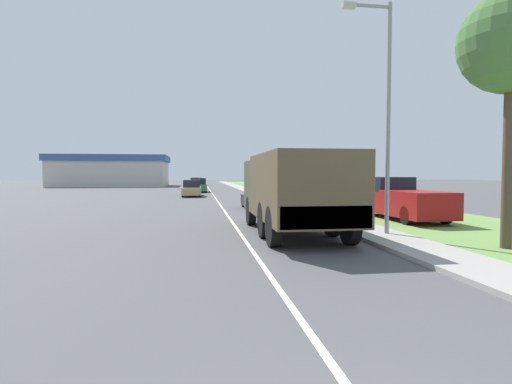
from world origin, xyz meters
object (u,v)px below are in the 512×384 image
object	(u,v)px
car_second_ahead	(192,189)
military_truck	(294,188)
pickup_truck	(400,199)
car_third_ahead	(199,186)
lamp_post	(383,98)
car_nearest_ahead	(260,198)
car_fourth_ahead	(196,184)

from	to	relation	value
car_second_ahead	military_truck	bearing A→B (deg)	-80.80
car_second_ahead	pickup_truck	distance (m)	22.49
car_third_ahead	pickup_truck	xyz separation A→B (m)	(9.20, -28.47, 0.21)
lamp_post	car_second_ahead	bearing A→B (deg)	104.80
car_nearest_ahead	lamp_post	world-z (taller)	lamp_post
car_nearest_ahead	car_second_ahead	bearing A→B (deg)	106.82
car_second_ahead	pickup_truck	xyz separation A→B (m)	(9.86, -20.21, 0.24)
car_third_ahead	car_fourth_ahead	xyz separation A→B (m)	(-0.31, 10.88, -0.02)
lamp_post	car_nearest_ahead	bearing A→B (deg)	102.19
military_truck	lamp_post	distance (m)	4.16
military_truck	car_nearest_ahead	size ratio (longest dim) A/B	1.72
car_fourth_ahead	lamp_post	distance (m)	44.78
pickup_truck	lamp_post	size ratio (longest dim) A/B	0.76
car_nearest_ahead	car_second_ahead	size ratio (longest dim) A/B	0.89
pickup_truck	lamp_post	world-z (taller)	lamp_post
car_third_ahead	car_fourth_ahead	distance (m)	10.88
car_nearest_ahead	lamp_post	bearing A→B (deg)	-77.81
military_truck	lamp_post	size ratio (longest dim) A/B	0.98
car_nearest_ahead	car_fourth_ahead	xyz separation A→B (m)	(-3.89, 33.15, 0.05)
car_second_ahead	car_fourth_ahead	world-z (taller)	car_fourth_ahead
military_truck	pickup_truck	xyz separation A→B (m)	(5.98, 3.78, -0.67)
car_second_ahead	car_fourth_ahead	xyz separation A→B (m)	(0.35, 19.14, 0.01)
car_fourth_ahead	pickup_truck	bearing A→B (deg)	-76.41
car_second_ahead	car_third_ahead	world-z (taller)	car_third_ahead
car_nearest_ahead	pickup_truck	xyz separation A→B (m)	(5.63, -6.20, 0.28)
pickup_truck	lamp_post	bearing A→B (deg)	-123.95
military_truck	car_second_ahead	distance (m)	24.32
lamp_post	pickup_truck	bearing A→B (deg)	56.05
car_third_ahead	pickup_truck	world-z (taller)	pickup_truck
military_truck	car_nearest_ahead	bearing A→B (deg)	88.00
car_fourth_ahead	pickup_truck	size ratio (longest dim) A/B	0.83
military_truck	car_second_ahead	size ratio (longest dim) A/B	1.53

